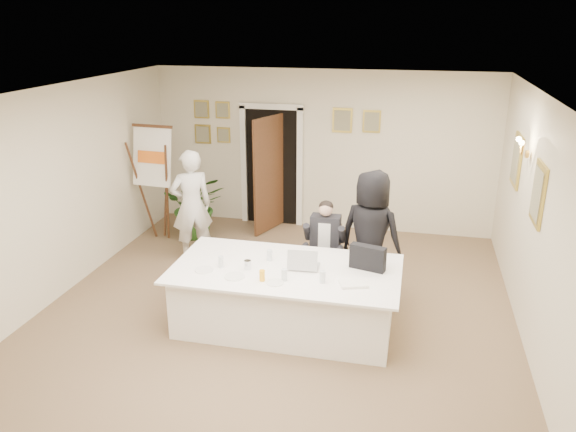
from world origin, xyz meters
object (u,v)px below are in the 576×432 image
(potted_palm, at_px, (196,205))
(oj_glass, at_px, (262,276))
(flip_chart, at_px, (158,189))
(paper_stack, at_px, (353,284))
(laptop, at_px, (304,256))
(conference_table, at_px, (286,296))
(standing_woman, at_px, (371,236))
(seated_man, at_px, (325,245))
(standing_man, at_px, (192,205))
(laptop_bag, at_px, (368,258))
(steel_jug, at_px, (248,265))

(potted_palm, relative_size, oj_glass, 8.65)
(flip_chart, relative_size, paper_stack, 6.31)
(flip_chart, relative_size, laptop, 5.22)
(conference_table, relative_size, standing_woman, 1.54)
(seated_man, xyz_separation_m, flip_chart, (-3.04, 1.20, 0.25))
(laptop, bearing_deg, seated_man, 81.97)
(potted_palm, bearing_deg, standing_man, -71.58)
(seated_man, bearing_deg, oj_glass, -101.98)
(standing_woman, bearing_deg, oj_glass, 70.70)
(standing_man, relative_size, paper_stack, 5.68)
(conference_table, xyz_separation_m, paper_stack, (0.84, -0.27, 0.40))
(seated_man, distance_m, laptop, 1.08)
(laptop, distance_m, oj_glass, 0.63)
(flip_chart, xyz_separation_m, oj_glass, (2.56, -2.72, -0.06))
(potted_palm, relative_size, laptop_bag, 2.63)
(standing_woman, distance_m, paper_stack, 1.27)
(paper_stack, relative_size, oj_glass, 2.37)
(flip_chart, bearing_deg, seated_man, -21.63)
(standing_man, height_order, laptop_bag, standing_man)
(potted_palm, xyz_separation_m, laptop_bag, (3.15, -2.41, 0.36))
(standing_man, xyz_separation_m, oj_glass, (1.71, -2.09, -0.03))
(laptop_bag, distance_m, steel_jug, 1.43)
(paper_stack, bearing_deg, laptop_bag, 76.29)
(standing_man, height_order, laptop, standing_man)
(conference_table, height_order, paper_stack, paper_stack)
(conference_table, distance_m, seated_man, 1.19)
(laptop_bag, bearing_deg, conference_table, -153.83)
(flip_chart, bearing_deg, standing_man, -36.49)
(seated_man, xyz_separation_m, paper_stack, (0.56, -1.39, 0.14))
(laptop_bag, xyz_separation_m, paper_stack, (-0.11, -0.45, -0.13))
(seated_man, distance_m, flip_chart, 3.28)
(laptop_bag, bearing_deg, standing_woman, 107.61)
(paper_stack, bearing_deg, laptop, 151.04)
(standing_man, distance_m, standing_woman, 2.90)
(potted_palm, height_order, laptop_bag, potted_palm)
(seated_man, bearing_deg, standing_man, 170.62)
(steel_jug, bearing_deg, standing_man, 128.59)
(flip_chart, relative_size, potted_palm, 1.73)
(standing_woman, height_order, paper_stack, standing_woman)
(laptop_bag, relative_size, oj_glass, 3.29)
(flip_chart, distance_m, standing_man, 1.07)
(seated_man, height_order, standing_man, standing_man)
(standing_man, bearing_deg, oj_glass, 93.85)
(flip_chart, distance_m, paper_stack, 4.43)
(conference_table, xyz_separation_m, steel_jug, (-0.44, -0.13, 0.44))
(steel_jug, bearing_deg, potted_palm, 122.79)
(laptop_bag, bearing_deg, paper_stack, -88.51)
(flip_chart, height_order, potted_palm, flip_chart)
(flip_chart, distance_m, oj_glass, 3.74)
(laptop, bearing_deg, conference_table, -162.60)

